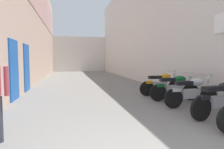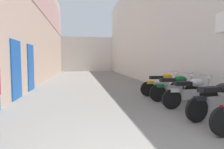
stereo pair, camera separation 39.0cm
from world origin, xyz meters
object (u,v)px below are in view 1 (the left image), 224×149
(motorcycle_fourth, at_px, (175,87))
(motorcycle_fifth, at_px, (161,83))
(motorcycle_second, at_px, (220,98))
(motorcycle_third, at_px, (192,91))

(motorcycle_fourth, xyz_separation_m, motorcycle_fifth, (0.00, 1.06, 0.00))
(motorcycle_fourth, bearing_deg, motorcycle_second, -90.00)
(motorcycle_fourth, distance_m, motorcycle_fifth, 1.06)
(motorcycle_second, height_order, motorcycle_fourth, same)
(motorcycle_third, distance_m, motorcycle_fourth, 0.99)
(motorcycle_second, relative_size, motorcycle_fifth, 0.99)
(motorcycle_second, xyz_separation_m, motorcycle_fourth, (0.00, 2.16, 0.00))
(motorcycle_second, distance_m, motorcycle_third, 1.17)
(motorcycle_second, height_order, motorcycle_fifth, same)
(motorcycle_third, bearing_deg, motorcycle_second, -90.01)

